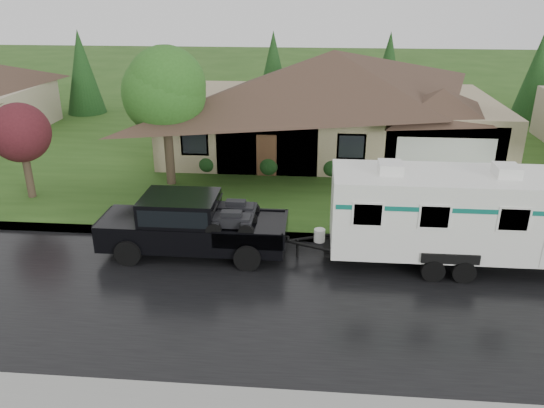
{
  "coord_description": "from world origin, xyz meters",
  "views": [
    {
      "loc": [
        1.21,
        -16.05,
        8.99
      ],
      "look_at": [
        -0.36,
        2.0,
        1.5
      ],
      "focal_mm": 35.0,
      "sensor_mm": 36.0,
      "label": 1
    }
  ],
  "objects": [
    {
      "name": "pickup_truck",
      "position": [
        -3.19,
        0.79,
        1.17
      ],
      "size": [
        6.56,
        2.49,
        2.19
      ],
      "color": "black",
      "rests_on": "ground"
    },
    {
      "name": "tree_left_green",
      "position": [
        -5.71,
        7.48,
        4.58
      ],
      "size": [
        3.86,
        3.86,
        6.38
      ],
      "color": "#382B1E",
      "rests_on": "lawn"
    },
    {
      "name": "lawn",
      "position": [
        0.0,
        15.0,
        0.07
      ],
      "size": [
        140.0,
        26.0,
        0.15
      ],
      "primitive_type": "cube",
      "color": "#284B17",
      "rests_on": "ground"
    },
    {
      "name": "ground",
      "position": [
        0.0,
        0.0,
        0.0
      ],
      "size": [
        140.0,
        140.0,
        0.0
      ],
      "primitive_type": "plane",
      "color": "#284B17",
      "rests_on": "ground"
    },
    {
      "name": "travel_trailer",
      "position": [
        5.63,
        0.79,
        1.92
      ],
      "size": [
        8.09,
        2.84,
        3.63
      ],
      "color": "white",
      "rests_on": "ground"
    },
    {
      "name": "shrub_row",
      "position": [
        2.0,
        9.3,
        0.65
      ],
      "size": [
        13.6,
        1.0,
        1.0
      ],
      "color": "#143814",
      "rests_on": "lawn"
    },
    {
      "name": "curb",
      "position": [
        0.0,
        2.25,
        0.07
      ],
      "size": [
        140.0,
        0.5,
        0.15
      ],
      "primitive_type": "cube",
      "color": "gray",
      "rests_on": "ground"
    },
    {
      "name": "tree_red",
      "position": [
        -11.53,
        5.22,
        3.16
      ],
      "size": [
        2.63,
        2.63,
        4.35
      ],
      "color": "#382B1E",
      "rests_on": "lawn"
    },
    {
      "name": "road",
      "position": [
        0.0,
        -2.0,
        0.01
      ],
      "size": [
        140.0,
        8.0,
        0.01
      ],
      "primitive_type": "cube",
      "color": "black",
      "rests_on": "ground"
    },
    {
      "name": "house_main",
      "position": [
        2.29,
        13.84,
        3.59
      ],
      "size": [
        19.44,
        10.8,
        6.9
      ],
      "color": "gray",
      "rests_on": "lawn"
    }
  ]
}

